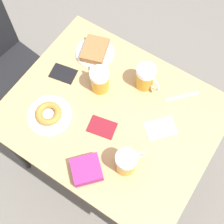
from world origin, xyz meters
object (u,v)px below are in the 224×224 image
object	(u,v)px
napkin_folded	(161,128)
passport_near_edge	(63,74)
blue_pouch	(86,170)
beer_mug_left	(127,162)
plate_with_cake	(95,51)
passport_far_edge	(103,128)
beer_mug_right	(99,80)
beer_mug_center	(146,77)
fork	(182,97)
plate_with_donut	(49,114)
chair	(1,60)

from	to	relation	value
napkin_folded	passport_near_edge	distance (m)	0.56
blue_pouch	beer_mug_left	bearing A→B (deg)	-48.84
plate_with_cake	passport_far_edge	bearing A→B (deg)	-140.53
beer_mug_right	napkin_folded	world-z (taller)	beer_mug_right
beer_mug_center	fork	distance (m)	0.21
plate_with_cake	blue_pouch	bearing A→B (deg)	-148.65
plate_with_cake	beer_mug_left	distance (m)	0.63
fork	passport_far_edge	bearing A→B (deg)	146.31
napkin_folded	plate_with_donut	bearing A→B (deg)	116.14
beer_mug_left	beer_mug_center	world-z (taller)	same
chair	plate_with_cake	size ratio (longest dim) A/B	4.21
chair	plate_with_cake	xyz separation A→B (m)	(0.23, -0.56, 0.25)
chair	beer_mug_left	world-z (taller)	beer_mug_left
chair	blue_pouch	size ratio (longest dim) A/B	4.96
plate_with_cake	blue_pouch	distance (m)	0.63
plate_with_cake	beer_mug_center	world-z (taller)	beer_mug_center
chair	beer_mug_center	world-z (taller)	beer_mug_center
beer_mug_left	chair	bearing A→B (deg)	79.12
chair	plate_with_donut	size ratio (longest dim) A/B	4.01
napkin_folded	beer_mug_left	bearing A→B (deg)	170.51
chair	passport_near_edge	size ratio (longest dim) A/B	6.04
chair	plate_with_donut	xyz separation A→B (m)	(-0.19, -0.58, 0.25)
beer_mug_left	blue_pouch	xyz separation A→B (m)	(-0.11, 0.13, -0.04)
fork	blue_pouch	distance (m)	0.59
beer_mug_right	passport_far_edge	bearing A→B (deg)	-142.29
fork	passport_near_edge	world-z (taller)	passport_near_edge
napkin_folded	passport_far_edge	xyz separation A→B (m)	(-0.15, 0.23, 0.00)
beer_mug_center	passport_far_edge	distance (m)	0.32
chair	beer_mug_right	bearing A→B (deg)	-77.59
blue_pouch	plate_with_cake	bearing A→B (deg)	31.35
plate_with_donut	passport_far_edge	distance (m)	0.26
plate_with_cake	napkin_folded	bearing A→B (deg)	-110.21
plate_with_cake	beer_mug_left	xyz separation A→B (m)	(-0.42, -0.46, 0.05)
plate_with_cake	plate_with_donut	xyz separation A→B (m)	(-0.42, -0.02, -0.00)
plate_with_donut	passport_near_edge	bearing A→B (deg)	21.21
napkin_folded	blue_pouch	world-z (taller)	blue_pouch
fork	plate_with_donut	bearing A→B (deg)	132.38
plate_with_donut	passport_far_edge	size ratio (longest dim) A/B	1.50
passport_near_edge	napkin_folded	bearing A→B (deg)	-88.98
plate_with_cake	beer_mug_right	bearing A→B (deg)	-138.61
napkin_folded	passport_near_edge	size ratio (longest dim) A/B	1.17
passport_far_edge	beer_mug_right	bearing A→B (deg)	37.71
beer_mug_left	napkin_folded	xyz separation A→B (m)	(0.24, -0.04, -0.06)
beer_mug_left	blue_pouch	world-z (taller)	beer_mug_left
plate_with_cake	passport_near_edge	bearing A→B (deg)	162.20
fork	blue_pouch	world-z (taller)	blue_pouch
beer_mug_right	passport_far_edge	distance (m)	0.23
passport_far_edge	beer_mug_center	bearing A→B (deg)	-7.90
passport_far_edge	chair	bearing A→B (deg)	83.08
plate_with_cake	plate_with_donut	world-z (taller)	plate_with_cake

